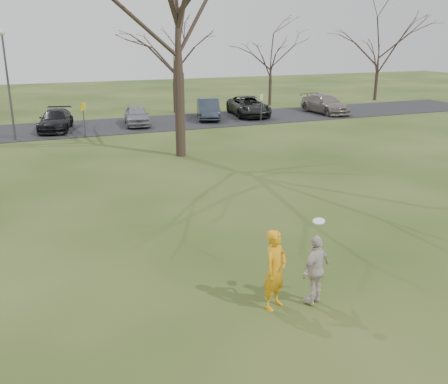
% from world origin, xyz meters
% --- Properties ---
extents(ground, '(120.00, 120.00, 0.00)m').
position_xyz_m(ground, '(0.00, 0.00, 0.00)').
color(ground, '#1E380F').
rests_on(ground, ground).
extents(parking_strip, '(62.00, 6.50, 0.04)m').
position_xyz_m(parking_strip, '(0.00, 25.00, 0.02)').
color(parking_strip, black).
rests_on(parking_strip, ground).
extents(player_defender, '(0.83, 0.74, 1.90)m').
position_xyz_m(player_defender, '(-0.43, -0.19, 0.95)').
color(player_defender, orange).
rests_on(player_defender, ground).
extents(car_3, '(2.77, 4.83, 1.32)m').
position_xyz_m(car_3, '(-3.50, 24.77, 0.70)').
color(car_3, black).
rests_on(car_3, parking_strip).
extents(car_4, '(2.11, 4.11, 1.34)m').
position_xyz_m(car_4, '(1.83, 24.71, 0.71)').
color(car_4, gray).
rests_on(car_4, parking_strip).
extents(car_5, '(2.72, 4.66, 1.45)m').
position_xyz_m(car_5, '(7.30, 25.36, 0.77)').
color(car_5, '#272F3B').
rests_on(car_5, parking_strip).
extents(car_6, '(3.15, 5.55, 1.46)m').
position_xyz_m(car_6, '(10.68, 25.59, 0.77)').
color(car_6, black).
rests_on(car_6, parking_strip).
extents(car_7, '(2.25, 4.95, 1.40)m').
position_xyz_m(car_7, '(16.87, 24.54, 0.74)').
color(car_7, gray).
rests_on(car_7, parking_strip).
extents(catching_play, '(1.04, 0.77, 2.07)m').
position_xyz_m(catching_play, '(0.51, -0.39, 0.88)').
color(catching_play, beige).
rests_on(catching_play, ground).
extents(lamp_post, '(0.34, 0.34, 6.27)m').
position_xyz_m(lamp_post, '(-6.00, 22.50, 3.97)').
color(lamp_post, '#47474C').
rests_on(lamp_post, ground).
extents(sign_yellow, '(0.35, 0.35, 2.08)m').
position_xyz_m(sign_yellow, '(-2.00, 22.00, 1.45)').
color(sign_yellow, '#47474C').
rests_on(sign_yellow, ground).
extents(sign_white, '(0.35, 0.35, 2.08)m').
position_xyz_m(sign_white, '(10.00, 22.00, 1.45)').
color(sign_white, '#47474C').
rests_on(sign_white, ground).
extents(big_tree, '(9.00, 9.00, 14.00)m').
position_xyz_m(big_tree, '(2.00, 15.00, 7.00)').
color(big_tree, '#352821').
rests_on(big_tree, ground).
extents(small_tree_row, '(55.00, 5.90, 8.50)m').
position_xyz_m(small_tree_row, '(4.38, 30.06, 3.89)').
color(small_tree_row, '#352821').
rests_on(small_tree_row, ground).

